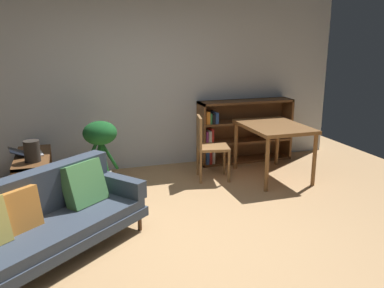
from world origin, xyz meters
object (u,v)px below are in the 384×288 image
object	(u,v)px
dining_table	(274,131)
fabric_couch	(41,218)
media_console	(34,176)
open_laptop	(28,153)
potted_floor_plant	(101,144)
dining_chair_near	(208,144)
bookshelf	(239,131)
desk_speaker	(32,151)

from	to	relation	value
dining_table	fabric_couch	bearing A→B (deg)	-156.46
media_console	open_laptop	distance (m)	0.31
media_console	potted_floor_plant	xyz separation A→B (m)	(0.86, -0.10, 0.38)
dining_table	media_console	bearing A→B (deg)	174.27
media_console	dining_table	size ratio (longest dim) A/B	0.96
fabric_couch	dining_table	bearing A→B (deg)	23.54
media_console	dining_chair_near	bearing A→B (deg)	-3.26
media_console	open_laptop	bearing A→B (deg)	131.11
fabric_couch	dining_table	world-z (taller)	fabric_couch
fabric_couch	bookshelf	xyz separation A→B (m)	(3.02, 2.28, 0.11)
bookshelf	desk_speaker	bearing A→B (deg)	-164.85
fabric_couch	desk_speaker	world-z (taller)	desk_speaker
fabric_couch	bookshelf	bearing A→B (deg)	37.08
desk_speaker	dining_table	size ratio (longest dim) A/B	0.24
desk_speaker	bookshelf	xyz separation A→B (m)	(3.15, 0.85, -0.16)
potted_floor_plant	dining_table	distance (m)	2.45
bookshelf	potted_floor_plant	bearing A→B (deg)	-163.61
dining_table	bookshelf	bearing A→B (deg)	97.61
open_laptop	dining_chair_near	distance (m)	2.43
media_console	potted_floor_plant	world-z (taller)	potted_floor_plant
open_laptop	potted_floor_plant	bearing A→B (deg)	-10.28
open_laptop	dining_chair_near	xyz separation A→B (m)	(2.42, -0.20, -0.03)
fabric_couch	dining_chair_near	xyz separation A→B (m)	(2.20, 1.57, 0.13)
bookshelf	open_laptop	bearing A→B (deg)	-170.95
desk_speaker	open_laptop	bearing A→B (deg)	103.89
media_console	open_laptop	world-z (taller)	open_laptop
potted_floor_plant	dining_chair_near	xyz separation A→B (m)	(1.50, -0.03, -0.11)
fabric_couch	media_console	bearing A→B (deg)	95.37
dining_table	bookshelf	xyz separation A→B (m)	(-0.12, 0.91, -0.19)
dining_table	dining_chair_near	bearing A→B (deg)	168.17
bookshelf	dining_table	bearing A→B (deg)	-82.39
fabric_couch	potted_floor_plant	distance (m)	1.76
open_laptop	dining_table	world-z (taller)	dining_table
desk_speaker	dining_table	world-z (taller)	desk_speaker
media_console	dining_chair_near	distance (m)	2.38
desk_speaker	potted_floor_plant	bearing A→B (deg)	11.62
desk_speaker	bookshelf	world-z (taller)	bookshelf
dining_table	dining_chair_near	size ratio (longest dim) A/B	1.20
potted_floor_plant	bookshelf	xyz separation A→B (m)	(2.32, 0.68, -0.14)
desk_speaker	dining_chair_near	bearing A→B (deg)	3.36
fabric_couch	desk_speaker	size ratio (longest dim) A/B	7.58
dining_table	potted_floor_plant	bearing A→B (deg)	174.58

